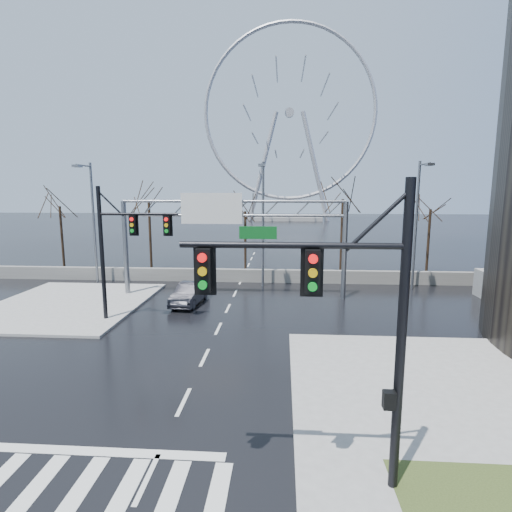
# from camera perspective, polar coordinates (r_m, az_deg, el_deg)

# --- Properties ---
(ground) EXTENTS (260.00, 260.00, 0.00)m
(ground) POSITION_cam_1_polar(r_m,az_deg,el_deg) (15.91, -10.30, -19.80)
(ground) COLOR black
(ground) RESTS_ON ground
(sidewalk_right_ext) EXTENTS (12.00, 10.00, 0.15)m
(sidewalk_right_ext) POSITION_cam_1_polar(r_m,az_deg,el_deg) (18.39, 24.89, -16.12)
(sidewalk_right_ext) COLOR gray
(sidewalk_right_ext) RESTS_ON ground
(sidewalk_far) EXTENTS (10.00, 12.00, 0.15)m
(sidewalk_far) POSITION_cam_1_polar(r_m,az_deg,el_deg) (30.32, -25.22, -6.24)
(sidewalk_far) COLOR gray
(sidewalk_far) RESTS_ON ground
(barrier_wall) EXTENTS (52.00, 0.50, 1.10)m
(barrier_wall) POSITION_cam_1_polar(r_m,az_deg,el_deg) (34.41, -2.22, -2.79)
(barrier_wall) COLOR slate
(barrier_wall) RESTS_ON ground
(signal_mast_near) EXTENTS (5.52, 0.41, 8.00)m
(signal_mast_near) POSITION_cam_1_polar(r_m,az_deg,el_deg) (9.96, 12.75, -7.35)
(signal_mast_near) COLOR black
(signal_mast_near) RESTS_ON ground
(signal_mast_far) EXTENTS (4.72, 0.41, 8.00)m
(signal_mast_far) POSITION_cam_1_polar(r_m,az_deg,el_deg) (24.51, -18.88, 2.02)
(signal_mast_far) COLOR black
(signal_mast_far) RESTS_ON ground
(sign_gantry) EXTENTS (16.36, 0.40, 7.60)m
(sign_gantry) POSITION_cam_1_polar(r_m,az_deg,el_deg) (28.82, -4.08, 4.18)
(sign_gantry) COLOR slate
(sign_gantry) RESTS_ON ground
(streetlight_left) EXTENTS (0.50, 2.55, 10.00)m
(streetlight_left) POSITION_cam_1_polar(r_m,az_deg,el_deg) (35.32, -22.46, 5.57)
(streetlight_left) COLOR slate
(streetlight_left) RESTS_ON ground
(streetlight_mid) EXTENTS (0.50, 2.55, 10.00)m
(streetlight_mid) POSITION_cam_1_polar(r_m,az_deg,el_deg) (31.73, 0.98, 5.93)
(streetlight_mid) COLOR slate
(streetlight_mid) RESTS_ON ground
(streetlight_right) EXTENTS (0.50, 2.55, 10.00)m
(streetlight_right) POSITION_cam_1_polar(r_m,az_deg,el_deg) (33.35, 22.14, 5.42)
(streetlight_right) COLOR slate
(streetlight_right) RESTS_ON ground
(tree_far_left) EXTENTS (3.50, 3.50, 7.00)m
(tree_far_left) POSITION_cam_1_polar(r_m,az_deg,el_deg) (43.30, -26.19, 5.45)
(tree_far_left) COLOR black
(tree_far_left) RESTS_ON ground
(tree_left) EXTENTS (3.75, 3.75, 7.50)m
(tree_left) POSITION_cam_1_polar(r_m,az_deg,el_deg) (39.10, -15.03, 6.36)
(tree_left) COLOR black
(tree_left) RESTS_ON ground
(tree_center) EXTENTS (3.25, 3.25, 6.50)m
(tree_center) POSITION_cam_1_polar(r_m,az_deg,el_deg) (38.23, -1.55, 5.40)
(tree_center) COLOR black
(tree_center) RESTS_ON ground
(tree_right) EXTENTS (3.90, 3.90, 7.80)m
(tree_right) POSITION_cam_1_polar(r_m,az_deg,el_deg) (37.40, 12.25, 6.72)
(tree_right) COLOR black
(tree_right) RESTS_ON ground
(tree_far_right) EXTENTS (3.40, 3.40, 6.80)m
(tree_far_right) POSITION_cam_1_polar(r_m,az_deg,el_deg) (39.87, 23.60, 5.15)
(tree_far_right) COLOR black
(tree_far_right) RESTS_ON ground
(ferris_wheel) EXTENTS (45.00, 6.00, 50.91)m
(ferris_wheel) POSITION_cam_1_polar(r_m,az_deg,el_deg) (110.05, 4.79, 18.77)
(ferris_wheel) COLOR gray
(ferris_wheel) RESTS_ON ground
(car) EXTENTS (2.02, 4.57, 1.46)m
(car) POSITION_cam_1_polar(r_m,az_deg,el_deg) (28.01, -9.45, -5.31)
(car) COLOR black
(car) RESTS_ON ground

